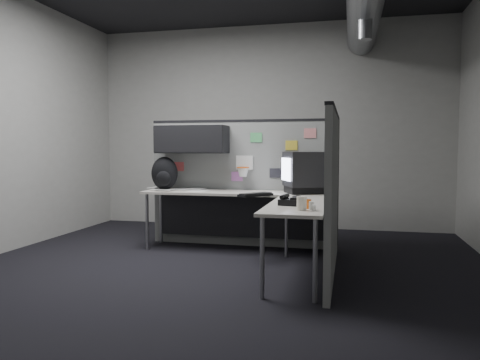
% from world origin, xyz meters
% --- Properties ---
extents(room, '(5.62, 5.62, 3.22)m').
position_xyz_m(room, '(0.56, 0.00, 2.10)').
color(room, black).
rests_on(room, ground).
extents(partition_back, '(2.44, 0.42, 1.63)m').
position_xyz_m(partition_back, '(-0.25, 1.23, 1.00)').
color(partition_back, slate).
rests_on(partition_back, ground).
extents(partition_right, '(0.07, 2.23, 1.63)m').
position_xyz_m(partition_right, '(1.10, 0.22, 0.82)').
color(partition_right, slate).
rests_on(partition_right, ground).
extents(desk, '(2.31, 2.11, 0.73)m').
position_xyz_m(desk, '(0.15, 0.70, 0.61)').
color(desk, beige).
rests_on(desk, ground).
extents(monitor, '(0.57, 0.57, 0.49)m').
position_xyz_m(monitor, '(0.74, 0.99, 0.98)').
color(monitor, black).
rests_on(monitor, desk).
extents(keyboard, '(0.37, 0.40, 0.04)m').
position_xyz_m(keyboard, '(0.24, 0.52, 0.75)').
color(keyboard, black).
rests_on(keyboard, desk).
extents(mouse, '(0.28, 0.29, 0.05)m').
position_xyz_m(mouse, '(0.74, 0.25, 0.75)').
color(mouse, black).
rests_on(mouse, desk).
extents(phone, '(0.22, 0.24, 0.10)m').
position_xyz_m(phone, '(0.72, -0.19, 0.77)').
color(phone, black).
rests_on(phone, desk).
extents(bottles, '(0.13, 0.17, 0.08)m').
position_xyz_m(bottles, '(0.92, -0.50, 0.76)').
color(bottles, silver).
rests_on(bottles, desk).
extents(cup, '(0.09, 0.09, 0.12)m').
position_xyz_m(cup, '(0.86, -0.55, 0.79)').
color(cup, silver).
rests_on(cup, desk).
extents(papers, '(0.84, 0.54, 0.02)m').
position_xyz_m(papers, '(-0.89, 1.07, 0.74)').
color(papers, white).
rests_on(papers, desk).
extents(backpack, '(0.36, 0.33, 0.42)m').
position_xyz_m(backpack, '(-1.04, 1.00, 0.94)').
color(backpack, black).
rests_on(backpack, desk).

